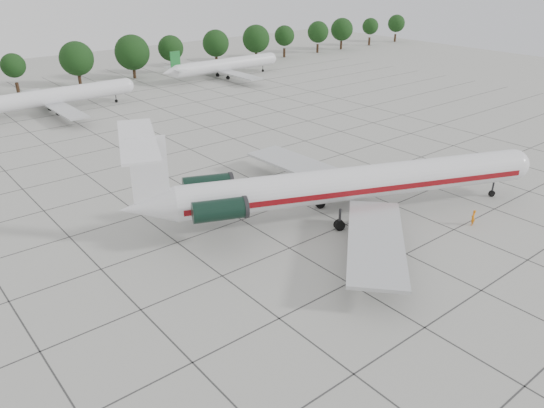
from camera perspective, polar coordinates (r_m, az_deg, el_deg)
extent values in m
plane|color=#A5A59E|center=(52.44, 1.89, -4.77)|extent=(260.00, 260.00, 0.00)
cube|color=#383838|center=(63.25, -7.05, 0.50)|extent=(170.00, 170.00, 0.02)
cylinder|color=silver|center=(58.30, 9.33, 2.29)|extent=(37.87, 18.78, 3.63)
sphere|color=silver|center=(68.83, 24.47, 3.88)|extent=(3.63, 3.63, 3.63)
cone|color=silver|center=(53.18, -13.27, -0.35)|extent=(6.48, 5.49, 3.63)
cube|color=maroon|center=(59.93, 8.58, 2.70)|extent=(35.47, 15.07, 0.60)
cube|color=maroon|center=(56.89, 10.08, 1.35)|extent=(35.47, 15.07, 0.60)
cube|color=#B7BABC|center=(66.31, 3.50, 4.03)|extent=(5.65, 16.67, 0.33)
cube|color=#B7BABC|center=(49.83, 11.10, -3.85)|extent=(15.64, 14.81, 0.33)
cube|color=black|center=(55.86, -6.75, 1.79)|extent=(2.79, 2.26, 0.27)
cylinder|color=black|center=(56.57, -6.89, 2.09)|extent=(5.68, 3.98, 2.09)
cube|color=black|center=(51.40, -5.78, -0.28)|extent=(2.79, 2.26, 0.27)
cylinder|color=black|center=(50.72, -5.62, -0.64)|extent=(5.68, 3.98, 2.09)
cube|color=silver|center=(51.72, -13.08, 3.58)|extent=(3.36, 1.66, 6.60)
cube|color=silver|center=(50.69, -14.28, 6.72)|extent=(8.18, 13.44, 0.24)
cylinder|color=black|center=(68.42, 22.65, 1.56)|extent=(0.29, 0.29, 2.09)
cylinder|color=black|center=(68.66, 22.56, 1.05)|extent=(0.83, 0.58, 0.77)
cylinder|color=black|center=(60.41, 5.20, 0.85)|extent=(0.35, 0.35, 1.98)
cylinder|color=black|center=(60.77, 5.17, 0.10)|extent=(1.27, 1.04, 1.10)
cylinder|color=black|center=(55.64, 7.31, -1.45)|extent=(0.35, 0.35, 1.98)
cylinder|color=black|center=(56.03, 7.26, -2.26)|extent=(1.27, 1.04, 1.10)
imported|color=orange|center=(60.36, 20.82, -1.37)|extent=(0.72, 0.56, 1.76)
cylinder|color=silver|center=(106.93, -22.11, 10.73)|extent=(27.20, 3.00, 3.00)
cube|color=#B7BABC|center=(106.91, -22.52, 9.99)|extent=(3.50, 27.20, 0.25)
cylinder|color=black|center=(109.29, -22.77, 9.48)|extent=(0.80, 0.45, 0.80)
cylinder|color=black|center=(105.19, -22.01, 9.06)|extent=(0.80, 0.45, 0.80)
cylinder|color=silver|center=(130.59, -4.99, 14.70)|extent=(27.20, 3.00, 3.00)
cube|color=#B7BABC|center=(130.26, -5.35, 14.12)|extent=(3.50, 27.20, 0.25)
cube|color=#186E2A|center=(123.19, -10.37, 15.02)|extent=(2.40, 0.25, 3.60)
cylinder|color=black|center=(132.32, -5.88, 13.65)|extent=(0.80, 0.45, 0.80)
cylinder|color=black|center=(128.74, -4.75, 13.38)|extent=(0.80, 0.45, 0.80)
cylinder|color=#332114|center=(125.05, -25.67, 11.13)|extent=(0.70, 0.70, 2.50)
sphere|color=black|center=(124.20, -26.08, 13.24)|extent=(4.93, 4.93, 4.93)
cylinder|color=#332114|center=(128.71, -19.97, 12.40)|extent=(0.70, 0.70, 2.50)
sphere|color=black|center=(127.88, -20.28, 14.47)|extent=(7.40, 7.40, 7.40)
cylinder|color=#332114|center=(133.58, -14.58, 13.49)|extent=(0.70, 0.70, 2.50)
sphere|color=black|center=(132.78, -14.81, 15.49)|extent=(8.08, 8.08, 8.08)
cylinder|color=#332114|center=(138.08, -10.68, 14.20)|extent=(0.70, 0.70, 2.50)
sphere|color=black|center=(137.31, -10.84, 16.14)|extent=(6.17, 6.17, 6.17)
cylinder|color=#332114|center=(144.78, -5.98, 14.96)|extent=(0.70, 0.70, 2.50)
sphere|color=black|center=(144.04, -6.07, 16.82)|extent=(6.82, 6.82, 6.82)
cylinder|color=#332114|center=(152.32, -1.70, 15.57)|extent=(0.70, 0.70, 2.50)
sphere|color=black|center=(151.62, -1.73, 17.34)|extent=(7.44, 7.44, 7.44)
cylinder|color=#332114|center=(158.66, 1.33, 15.95)|extent=(0.70, 0.70, 2.50)
sphere|color=black|center=(157.99, 1.35, 17.65)|extent=(5.66, 5.66, 5.66)
cylinder|color=#332114|center=(167.42, 4.91, 16.34)|extent=(0.70, 0.70, 2.50)
sphere|color=black|center=(166.79, 4.98, 17.96)|extent=(6.25, 6.25, 6.25)
cylinder|color=#332114|center=(174.57, 7.44, 16.58)|extent=(0.70, 0.70, 2.50)
sphere|color=black|center=(173.96, 7.53, 18.13)|extent=(6.79, 6.79, 6.79)
cylinder|color=#332114|center=(184.26, 10.41, 16.83)|extent=(0.70, 0.70, 2.50)
sphere|color=black|center=(183.68, 10.53, 18.29)|extent=(5.16, 5.16, 5.16)
cylinder|color=#332114|center=(194.35, 13.09, 17.01)|extent=(0.70, 0.70, 2.50)
sphere|color=black|center=(193.81, 13.24, 18.39)|extent=(5.68, 5.68, 5.68)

